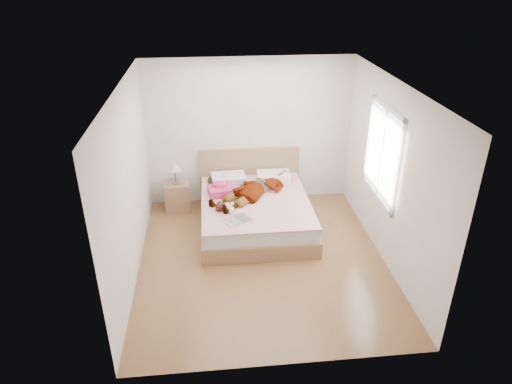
{
  "coord_description": "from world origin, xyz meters",
  "views": [
    {
      "loc": [
        -0.68,
        -5.57,
        3.98
      ],
      "look_at": [
        0.0,
        0.85,
        0.7
      ],
      "focal_mm": 32.0,
      "sensor_mm": 36.0,
      "label": 1
    }
  ],
  "objects_px": {
    "coffee_mug": "(232,211)",
    "magazine": "(238,220)",
    "towel": "(221,189)",
    "plush_toy": "(220,206)",
    "bed": "(255,210)",
    "phone": "(224,175)",
    "woman": "(256,186)",
    "nightstand": "(177,194)"
  },
  "relations": [
    {
      "from": "coffee_mug",
      "to": "magazine",
      "type": "bearing_deg",
      "value": -70.18
    },
    {
      "from": "towel",
      "to": "plush_toy",
      "type": "height_order",
      "value": "towel"
    },
    {
      "from": "bed",
      "to": "phone",
      "type": "bearing_deg",
      "value": 130.1
    },
    {
      "from": "phone",
      "to": "plush_toy",
      "type": "relative_size",
      "value": 0.41
    },
    {
      "from": "woman",
      "to": "phone",
      "type": "xyz_separation_m",
      "value": [
        -0.5,
        0.4,
        0.05
      ]
    },
    {
      "from": "magazine",
      "to": "plush_toy",
      "type": "relative_size",
      "value": 2.33
    },
    {
      "from": "phone",
      "to": "nightstand",
      "type": "height_order",
      "value": "nightstand"
    },
    {
      "from": "coffee_mug",
      "to": "nightstand",
      "type": "distance_m",
      "value": 1.48
    },
    {
      "from": "coffee_mug",
      "to": "nightstand",
      "type": "relative_size",
      "value": 0.14
    },
    {
      "from": "woman",
      "to": "magazine",
      "type": "bearing_deg",
      "value": -62.69
    },
    {
      "from": "phone",
      "to": "coffee_mug",
      "type": "relative_size",
      "value": 0.71
    },
    {
      "from": "bed",
      "to": "coffee_mug",
      "type": "distance_m",
      "value": 0.7
    },
    {
      "from": "bed",
      "to": "nightstand",
      "type": "distance_m",
      "value": 1.47
    },
    {
      "from": "woman",
      "to": "bed",
      "type": "height_order",
      "value": "bed"
    },
    {
      "from": "plush_toy",
      "to": "nightstand",
      "type": "relative_size",
      "value": 0.23
    },
    {
      "from": "woman",
      "to": "nightstand",
      "type": "distance_m",
      "value": 1.47
    },
    {
      "from": "plush_toy",
      "to": "woman",
      "type": "bearing_deg",
      "value": 40.56
    },
    {
      "from": "magazine",
      "to": "coffee_mug",
      "type": "bearing_deg",
      "value": 109.82
    },
    {
      "from": "coffee_mug",
      "to": "nightstand",
      "type": "xyz_separation_m",
      "value": [
        -0.91,
        1.14,
        -0.25
      ]
    },
    {
      "from": "towel",
      "to": "coffee_mug",
      "type": "relative_size",
      "value": 3.7
    },
    {
      "from": "magazine",
      "to": "plush_toy",
      "type": "xyz_separation_m",
      "value": [
        -0.26,
        0.35,
        0.05
      ]
    },
    {
      "from": "woman",
      "to": "towel",
      "type": "height_order",
      "value": "woman"
    },
    {
      "from": "woman",
      "to": "towel",
      "type": "distance_m",
      "value": 0.58
    },
    {
      "from": "woman",
      "to": "magazine",
      "type": "distance_m",
      "value": 0.95
    },
    {
      "from": "woman",
      "to": "plush_toy",
      "type": "relative_size",
      "value": 8.11
    },
    {
      "from": "phone",
      "to": "bed",
      "type": "relative_size",
      "value": 0.04
    },
    {
      "from": "towel",
      "to": "coffee_mug",
      "type": "distance_m",
      "value": 0.68
    },
    {
      "from": "towel",
      "to": "nightstand",
      "type": "xyz_separation_m",
      "value": [
        -0.77,
        0.48,
        -0.29
      ]
    },
    {
      "from": "plush_toy",
      "to": "towel",
      "type": "bearing_deg",
      "value": 86.03
    },
    {
      "from": "plush_toy",
      "to": "nightstand",
      "type": "xyz_separation_m",
      "value": [
        -0.73,
        1.01,
        -0.27
      ]
    },
    {
      "from": "nightstand",
      "to": "plush_toy",
      "type": "bearing_deg",
      "value": -54.32
    },
    {
      "from": "nightstand",
      "to": "coffee_mug",
      "type": "bearing_deg",
      "value": -51.62
    },
    {
      "from": "phone",
      "to": "plush_toy",
      "type": "height_order",
      "value": "phone"
    },
    {
      "from": "phone",
      "to": "towel",
      "type": "relative_size",
      "value": 0.19
    },
    {
      "from": "magazine",
      "to": "nightstand",
      "type": "height_order",
      "value": "nightstand"
    },
    {
      "from": "phone",
      "to": "plush_toy",
      "type": "xyz_separation_m",
      "value": [
        -0.11,
        -0.93,
        -0.1
      ]
    },
    {
      "from": "plush_toy",
      "to": "coffee_mug",
      "type": "bearing_deg",
      "value": -36.14
    },
    {
      "from": "coffee_mug",
      "to": "plush_toy",
      "type": "bearing_deg",
      "value": 143.86
    },
    {
      "from": "phone",
      "to": "bed",
      "type": "xyz_separation_m",
      "value": [
        0.47,
        -0.56,
        -0.4
      ]
    },
    {
      "from": "woman",
      "to": "nightstand",
      "type": "height_order",
      "value": "nightstand"
    },
    {
      "from": "woman",
      "to": "plush_toy",
      "type": "height_order",
      "value": "woman"
    },
    {
      "from": "towel",
      "to": "magazine",
      "type": "distance_m",
      "value": 0.92
    }
  ]
}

